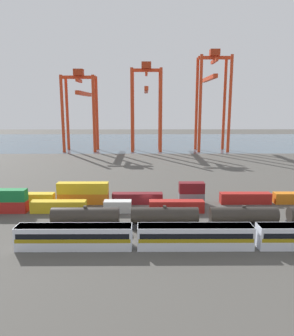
{
  "coord_description": "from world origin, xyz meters",
  "views": [
    {
      "loc": [
        -0.42,
        -72.11,
        23.18
      ],
      "look_at": [
        0.18,
        24.48,
        4.38
      ],
      "focal_mm": 34.23,
      "sensor_mm": 36.0,
      "label": 1
    }
  ],
  "objects_px": {
    "freight_tank_row": "(243,217)",
    "shipping_container_4": "(176,206)",
    "gantry_crane_central": "(146,98)",
    "gantry_crane_east": "(212,91)",
    "gantry_crane_west": "(81,102)",
    "passenger_train": "(195,235)"
  },
  "relations": [
    {
      "from": "shipping_container_4",
      "to": "gantry_crane_central",
      "type": "relative_size",
      "value": 0.27
    },
    {
      "from": "gantry_crane_central",
      "to": "shipping_container_4",
      "type": "bearing_deg",
      "value": -86.51
    },
    {
      "from": "freight_tank_row",
      "to": "gantry_crane_central",
      "type": "distance_m",
      "value": 116.35
    },
    {
      "from": "gantry_crane_central",
      "to": "gantry_crane_east",
      "type": "height_order",
      "value": "gantry_crane_east"
    },
    {
      "from": "shipping_container_4",
      "to": "gantry_crane_west",
      "type": "height_order",
      "value": "gantry_crane_west"
    },
    {
      "from": "freight_tank_row",
      "to": "gantry_crane_east",
      "type": "xyz_separation_m",
      "value": [
        15.8,
        110.73,
        28.56
      ]
    },
    {
      "from": "gantry_crane_west",
      "to": "gantry_crane_central",
      "type": "bearing_deg",
      "value": 0.78
    },
    {
      "from": "freight_tank_row",
      "to": "gantry_crane_east",
      "type": "relative_size",
      "value": 1.45
    },
    {
      "from": "passenger_train",
      "to": "gantry_crane_east",
      "type": "xyz_separation_m",
      "value": [
        26.52,
        119.6,
        28.52
      ]
    },
    {
      "from": "freight_tank_row",
      "to": "shipping_container_4",
      "type": "relative_size",
      "value": 6.09
    },
    {
      "from": "passenger_train",
      "to": "gantry_crane_east",
      "type": "height_order",
      "value": "gantry_crane_east"
    },
    {
      "from": "freight_tank_row",
      "to": "passenger_train",
      "type": "bearing_deg",
      "value": -140.38
    },
    {
      "from": "freight_tank_row",
      "to": "gantry_crane_west",
      "type": "relative_size",
      "value": 1.78
    },
    {
      "from": "shipping_container_4",
      "to": "gantry_crane_east",
      "type": "xyz_separation_m",
      "value": [
        27.78,
        101.28,
        29.36
      ]
    },
    {
      "from": "passenger_train",
      "to": "freight_tank_row",
      "type": "distance_m",
      "value": 13.91
    },
    {
      "from": "gantry_crane_west",
      "to": "gantry_crane_east",
      "type": "distance_m",
      "value": 68.3
    },
    {
      "from": "freight_tank_row",
      "to": "shipping_container_4",
      "type": "height_order",
      "value": "freight_tank_row"
    },
    {
      "from": "passenger_train",
      "to": "gantry_crane_west",
      "type": "bearing_deg",
      "value": 109.03
    },
    {
      "from": "shipping_container_4",
      "to": "gantry_crane_west",
      "type": "xyz_separation_m",
      "value": [
        -40.31,
        102.22,
        24.05
      ]
    },
    {
      "from": "passenger_train",
      "to": "shipping_container_4",
      "type": "relative_size",
      "value": 4.85
    },
    {
      "from": "gantry_crane_central",
      "to": "gantry_crane_east",
      "type": "relative_size",
      "value": 0.88
    },
    {
      "from": "gantry_crane_central",
      "to": "gantry_crane_east",
      "type": "distance_m",
      "value": 34.25
    }
  ]
}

